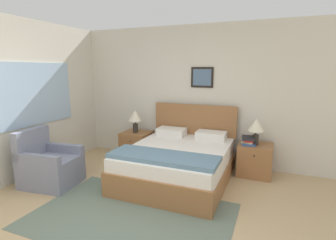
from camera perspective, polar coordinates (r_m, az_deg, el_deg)
wall_back at (r=5.06m, az=6.28°, el=5.40°), size 7.16×0.09×2.60m
wall_left at (r=5.14m, az=-25.58°, el=4.50°), size 0.08×5.14×2.60m
area_rug_main at (r=3.49m, az=-8.01°, el=-19.90°), size 2.45×1.61×0.01m
bed at (r=4.33m, az=2.24°, el=-9.04°), size 1.59×1.91×1.14m
armchair at (r=4.56m, az=-24.45°, el=-9.14°), size 0.85×0.76×0.88m
nightstand_near_window at (r=5.39m, az=-6.78°, el=-5.44°), size 0.55×0.53×0.54m
nightstand_by_door at (r=4.76m, az=18.38°, el=-8.18°), size 0.55×0.53×0.54m
table_lamp_near_window at (r=5.23m, az=-7.16°, el=0.63°), size 0.27×0.27×0.45m
table_lamp_by_door at (r=4.58m, az=18.67°, el=-1.36°), size 0.27×0.27×0.45m
book_thick_bottom at (r=4.64m, az=17.01°, el=-4.89°), size 0.26×0.30×0.03m
book_hardcover_middle at (r=4.63m, az=17.03°, el=-4.54°), size 0.21×0.23×0.02m
book_novel_upper at (r=4.62m, az=17.05°, el=-4.18°), size 0.18×0.25×0.04m
book_slim_near_top at (r=4.61m, az=17.08°, el=-3.73°), size 0.24×0.29×0.04m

